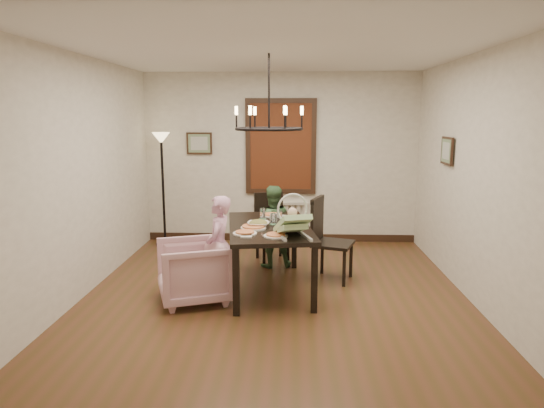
# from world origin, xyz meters

# --- Properties ---
(room_shell) EXTENTS (4.51, 5.00, 2.81)m
(room_shell) POSITION_xyz_m (0.00, 0.37, 1.40)
(room_shell) COLOR brown
(room_shell) RESTS_ON ground
(dining_table) EXTENTS (1.17, 1.81, 0.80)m
(dining_table) POSITION_xyz_m (-0.08, 0.17, 0.71)
(dining_table) COLOR black
(dining_table) RESTS_ON room_shell
(chair_far) EXTENTS (0.56, 0.56, 1.00)m
(chair_far) POSITION_xyz_m (-0.09, 1.33, 0.50)
(chair_far) COLOR black
(chair_far) RESTS_ON room_shell
(chair_right) EXTENTS (0.61, 0.61, 1.09)m
(chair_right) POSITION_xyz_m (0.72, 0.52, 0.54)
(chair_right) COLOR black
(chair_right) RESTS_ON room_shell
(armchair) EXTENTS (0.99, 0.98, 0.71)m
(armchair) POSITION_xyz_m (-0.93, -0.27, 0.35)
(armchair) COLOR #C6989F
(armchair) RESTS_ON room_shell
(elderly_woman) EXTENTS (0.27, 0.39, 1.00)m
(elderly_woman) POSITION_xyz_m (-0.64, -0.19, 0.50)
(elderly_woman) COLOR #CE91B0
(elderly_woman) RESTS_ON room_shell
(seated_man) EXTENTS (0.53, 0.45, 0.96)m
(seated_man) POSITION_xyz_m (-0.09, 1.06, 0.48)
(seated_man) COLOR #446B40
(seated_man) RESTS_ON room_shell
(baby_bouncer) EXTENTS (0.50, 0.59, 0.33)m
(baby_bouncer) POSITION_xyz_m (0.20, -0.38, 0.96)
(baby_bouncer) COLOR #AFD895
(baby_bouncer) RESTS_ON dining_table
(salad_bowl) EXTENTS (0.31, 0.31, 0.08)m
(salad_bowl) POSITION_xyz_m (-0.20, 0.07, 0.84)
(salad_bowl) COLOR white
(salad_bowl) RESTS_ON dining_table
(pizza_platter) EXTENTS (0.30, 0.30, 0.04)m
(pizza_platter) POSITION_xyz_m (-0.26, -0.02, 0.82)
(pizza_platter) COLOR tan
(pizza_platter) RESTS_ON dining_table
(drinking_glass) EXTENTS (0.07, 0.07, 0.14)m
(drinking_glass) POSITION_xyz_m (-0.03, 0.20, 0.87)
(drinking_glass) COLOR silver
(drinking_glass) RESTS_ON dining_table
(window_blinds) EXTENTS (1.00, 0.03, 1.40)m
(window_blinds) POSITION_xyz_m (0.00, 2.46, 1.60)
(window_blinds) COLOR maroon
(window_blinds) RESTS_ON room_shell
(radiator) EXTENTS (0.92, 0.12, 0.62)m
(radiator) POSITION_xyz_m (0.00, 2.48, 0.35)
(radiator) COLOR silver
(radiator) RESTS_ON room_shell
(picture_back) EXTENTS (0.42, 0.03, 0.36)m
(picture_back) POSITION_xyz_m (-1.35, 2.47, 1.65)
(picture_back) COLOR black
(picture_back) RESTS_ON room_shell
(picture_right) EXTENTS (0.03, 0.42, 0.36)m
(picture_right) POSITION_xyz_m (2.21, 0.90, 1.65)
(picture_right) COLOR black
(picture_right) RESTS_ON room_shell
(floor_lamp) EXTENTS (0.30, 0.30, 1.80)m
(floor_lamp) POSITION_xyz_m (-1.90, 2.15, 0.90)
(floor_lamp) COLOR black
(floor_lamp) RESTS_ON room_shell
(chandelier) EXTENTS (0.80, 0.80, 0.04)m
(chandelier) POSITION_xyz_m (-0.08, 0.17, 1.95)
(chandelier) COLOR black
(chandelier) RESTS_ON room_shell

